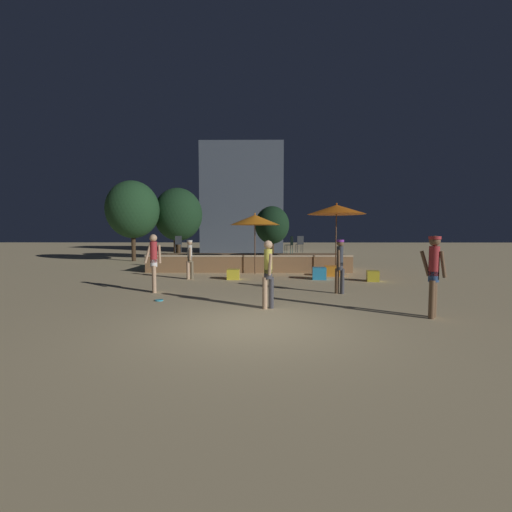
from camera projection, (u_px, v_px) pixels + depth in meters
ground_plane at (253, 325)px, 7.18m from camera, size 120.00×120.00×0.00m
wooden_deck at (250, 262)px, 17.96m from camera, size 10.03×3.05×0.86m
patio_umbrella_0 at (255, 220)px, 15.92m from camera, size 2.32×2.32×2.85m
patio_umbrella_1 at (336, 210)px, 15.61m from camera, size 2.64×2.64×3.29m
cube_seat_0 at (319, 273)px, 14.24m from camera, size 0.62×0.62×0.49m
cube_seat_1 at (233, 274)px, 14.24m from camera, size 0.50×0.50×0.42m
cube_seat_2 at (373, 276)px, 13.64m from camera, size 0.54×0.54×0.42m
cube_seat_3 at (332, 271)px, 15.35m from camera, size 0.72×0.72×0.45m
person_0 at (340, 263)px, 10.84m from camera, size 0.28×0.45×1.73m
person_1 at (268, 272)px, 8.69m from camera, size 0.29×0.53×1.75m
person_2 at (190, 258)px, 14.19m from camera, size 0.28×0.50×1.63m
person_3 at (154, 260)px, 11.06m from camera, size 0.53×0.30×1.89m
person_4 at (434, 271)px, 7.72m from camera, size 0.49×0.42×1.87m
bistro_chair_0 at (290, 243)px, 17.51m from camera, size 0.45×0.45×0.90m
bistro_chair_1 at (300, 243)px, 18.54m from camera, size 0.41×0.42×0.90m
bistro_chair_2 at (178, 243)px, 18.62m from camera, size 0.41×0.41×0.90m
frisbee_disc at (159, 300)px, 9.74m from camera, size 0.23×0.23×0.03m
background_tree_0 at (178, 215)px, 25.38m from camera, size 3.55×3.55×5.24m
background_tree_1 at (133, 210)px, 23.14m from camera, size 3.52×3.52×5.44m
background_tree_2 at (175, 217)px, 25.55m from camera, size 2.97×2.97×4.75m
background_tree_3 at (272, 225)px, 23.81m from camera, size 2.38×2.38×3.78m
distant_building at (243, 200)px, 34.28m from camera, size 7.89×4.79×10.49m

